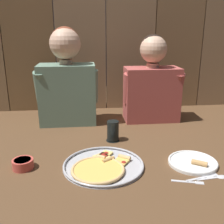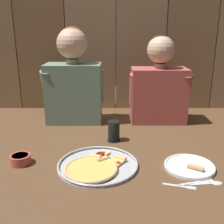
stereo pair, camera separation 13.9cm
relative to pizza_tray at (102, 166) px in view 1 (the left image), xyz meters
The scene contains 11 objects.
ground_plane 0.19m from the pizza_tray, 58.05° to the left, with size 3.20×3.20×0.00m, color brown.
pizza_tray is the anchor object (origin of this frame).
dinner_plate 0.42m from the pizza_tray, ahead, with size 0.22×0.22×0.03m.
drinking_glass 0.32m from the pizza_tray, 74.79° to the left, with size 0.08×0.08×0.11m.
dipping_bowl 0.35m from the pizza_tray, behind, with size 0.09×0.09×0.04m.
table_fork 0.38m from the pizza_tray, 23.82° to the right, with size 0.13×0.05×0.01m.
table_knife 0.43m from the pizza_tray, 16.78° to the right, with size 0.15×0.05×0.01m.
table_spoon 0.49m from the pizza_tray, 15.31° to the right, with size 0.14×0.04×0.01m.
diner_left 0.72m from the pizza_tray, 105.57° to the left, with size 0.39×0.21×0.61m.
diner_right 0.78m from the pizza_tray, 59.26° to the left, with size 0.39×0.20×0.56m.
wooden_backdrop_wall 1.11m from the pizza_tray, 83.96° to the left, with size 2.19×0.03×1.16m.
Camera 1 is at (-0.17, -1.22, 0.60)m, focal length 42.74 mm.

